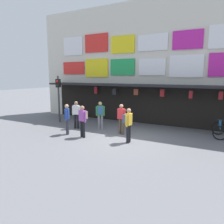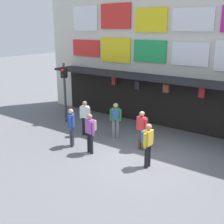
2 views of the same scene
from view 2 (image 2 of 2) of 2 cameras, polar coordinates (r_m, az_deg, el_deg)
name	(u,v)px [view 2 (image 2 of 2)]	position (r m, az deg, el deg)	size (l,w,h in m)	color
ground_plane	(145,159)	(11.26, 6.65, -9.47)	(80.00, 80.00, 0.00)	slate
shopfront	(195,49)	(14.33, 16.43, 12.10)	(18.00, 2.60, 8.00)	beige
traffic_light_near	(64,83)	(15.14, -9.58, 5.77)	(0.33, 0.35, 3.20)	#38383D
pedestrian_in_red	(142,127)	(11.76, 6.05, -3.08)	(0.52, 0.40, 1.68)	brown
pedestrian_in_blue	(116,118)	(12.88, 0.74, -1.21)	(0.48, 0.47, 1.68)	gray
pedestrian_in_purple	(148,142)	(10.31, 7.18, -6.03)	(0.36, 0.53, 1.68)	black
pedestrian_in_white	(90,130)	(11.39, -4.39, -3.69)	(0.52, 0.42, 1.68)	black
pedestrian_in_green	(71,125)	(12.15, -8.19, -2.68)	(0.37, 0.47, 1.68)	#2D2D38
pedestrian_in_black	(85,116)	(13.33, -5.46, -0.83)	(0.51, 0.32, 1.68)	black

